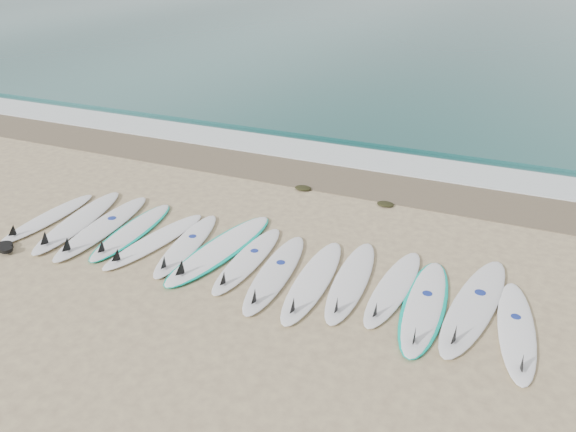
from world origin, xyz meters
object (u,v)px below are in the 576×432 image
at_px(surfboard_0, 47,218).
at_px(surfboard_7, 247,260).
at_px(surfboard_14, 517,331).
at_px(leash_coil, 4,247).

xyz_separation_m(surfboard_0, surfboard_7, (4.27, 0.13, 0.00)).
distance_m(surfboard_0, surfboard_14, 8.55).
bearing_deg(surfboard_0, surfboard_7, 1.58).
bearing_deg(surfboard_14, surfboard_0, 172.87).
relative_size(surfboard_14, leash_coil, 5.32).
distance_m(surfboard_0, surfboard_7, 4.27).
height_order(surfboard_7, surfboard_14, surfboard_14).
bearing_deg(surfboard_7, surfboard_14, -3.56).
xyz_separation_m(surfboard_7, leash_coil, (-4.10, -1.30, -0.00)).
height_order(surfboard_7, leash_coil, surfboard_7).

